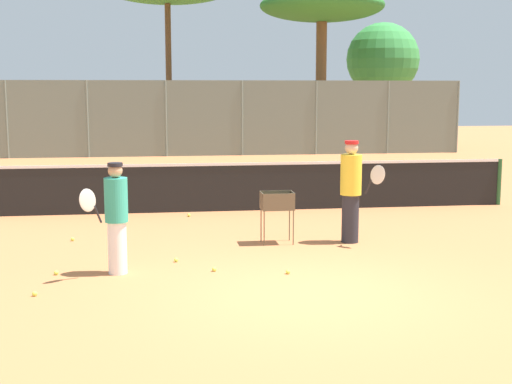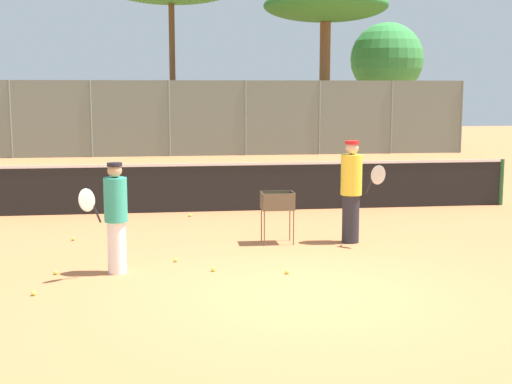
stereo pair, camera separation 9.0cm
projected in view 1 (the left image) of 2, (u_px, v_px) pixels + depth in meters
name	position (u px, v px, depth m)	size (l,w,h in m)	color
ground_plane	(308.00, 294.00, 9.36)	(80.00, 80.00, 0.00)	#C67242
tennis_net	(245.00, 186.00, 15.69)	(11.97, 0.10, 1.07)	#26592D
back_fence	(204.00, 118.00, 28.44)	(21.39, 0.08, 3.01)	slate
tree_0	(383.00, 60.00, 35.06)	(3.58, 3.58, 5.90)	brown
tree_1	(322.00, 8.00, 31.99)	(5.61, 5.61, 7.06)	brown
player_white_outfit	(351.00, 190.00, 12.40)	(0.66, 0.78, 1.79)	#26262D
player_red_cap	(116.00, 217.00, 10.29)	(0.69, 0.69, 1.63)	white
ball_cart	(277.00, 205.00, 12.36)	(0.56, 0.41, 0.90)	brown
tennis_ball_1	(35.00, 294.00, 9.27)	(0.07, 0.07, 0.07)	#D1E54C
tennis_ball_2	(73.00, 239.00, 12.63)	(0.07, 0.07, 0.07)	#D1E54C
tennis_ball_3	(214.00, 269.00, 10.52)	(0.07, 0.07, 0.07)	#D1E54C
tennis_ball_4	(189.00, 215.00, 15.02)	(0.07, 0.07, 0.07)	#D1E54C
tennis_ball_6	(176.00, 260.00, 11.09)	(0.07, 0.07, 0.07)	#D1E54C
tennis_ball_7	(56.00, 273.00, 10.33)	(0.07, 0.07, 0.07)	#D1E54C
tennis_ball_8	(288.00, 272.00, 10.38)	(0.07, 0.07, 0.07)	#D1E54C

